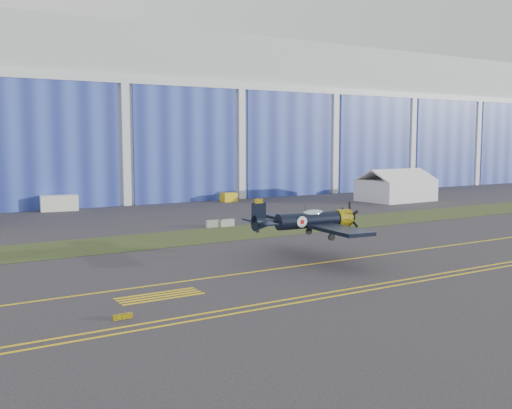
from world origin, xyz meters
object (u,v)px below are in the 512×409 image
shipping_container (59,203)px  tug (229,197)px  tent (396,185)px  warbird (309,220)px

shipping_container → tug: size_ratio=2.05×
tent → tug: (-26.13, 14.38, -2.09)m
shipping_container → tug: bearing=4.4°
tent → warbird: bearing=-144.3°
warbird → tug: (19.08, 49.09, -2.83)m
shipping_container → warbird: bearing=-71.7°
tent → shipping_container: 57.31m
warbird → tent: 57.01m
tent → shipping_container: bearing=162.1°
shipping_container → tug: shipping_container is taller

